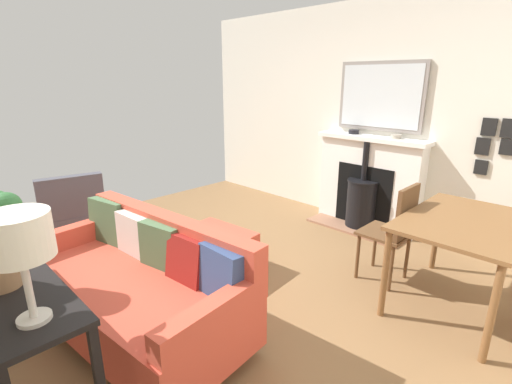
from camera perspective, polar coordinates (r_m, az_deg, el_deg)
name	(u,v)px	position (r m, az deg, el deg)	size (l,w,h in m)	color
ground_plane	(214,289)	(3.39, -6.57, -14.72)	(4.97, 5.31, 0.01)	olive
wall_left	(367,116)	(4.84, 16.79, 11.15)	(0.12, 5.31, 2.66)	silver
fireplace	(367,187)	(4.72, 16.78, 0.74)	(0.54, 1.35, 1.13)	#93664C
mirror_over_mantel	(380,96)	(4.65, 18.68, 13.85)	(0.04, 1.04, 0.78)	gray
mantel_bowl_near	(354,132)	(4.73, 14.91, 9.03)	(0.13, 0.13, 0.05)	black
mantel_bowl_far	(396,136)	(4.49, 20.87, 8.06)	(0.11, 0.11, 0.05)	#9E9384
sofa	(138,284)	(2.86, -17.75, -13.47)	(1.01, 1.87, 0.81)	#B2B2B7
ottoman	(212,248)	(3.57, -6.88, -8.64)	(0.69, 0.73, 0.37)	#B2B2B7
armchair_accent	(72,208)	(4.26, -26.64, -2.30)	(0.78, 0.70, 0.88)	brown
console_table	(5,287)	(2.51, -34.30, -12.08)	(0.40, 1.57, 0.77)	black
table_lamp_far_end	(18,239)	(1.78, -32.90, -6.19)	(0.26, 0.26, 0.49)	beige
dining_table	(465,231)	(3.26, 29.60, -5.27)	(1.16, 0.81, 0.75)	brown
dining_chair_near_fireplace	(395,227)	(3.45, 20.76, -5.04)	(0.40, 0.40, 0.92)	brown
photo_gallery_row	(493,142)	(4.30, 32.83, 6.49)	(0.02, 0.32, 0.57)	black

